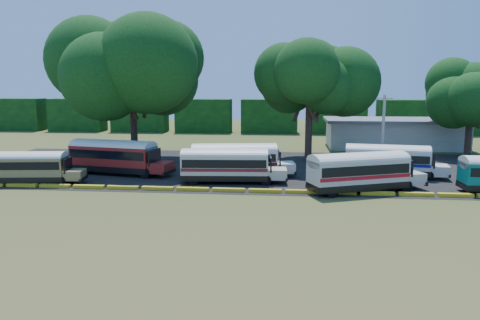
# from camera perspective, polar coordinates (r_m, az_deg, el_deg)

# --- Properties ---
(ground) EXTENTS (160.00, 160.00, 0.00)m
(ground) POSITION_cam_1_polar(r_m,az_deg,el_deg) (37.55, 0.70, -4.29)
(ground) COLOR #334F1A
(ground) RESTS_ON ground
(asphalt_strip) EXTENTS (64.00, 24.00, 0.02)m
(asphalt_strip) POSITION_cam_1_polar(r_m,az_deg,el_deg) (49.20, 3.10, -1.02)
(asphalt_strip) COLOR black
(asphalt_strip) RESTS_ON ground
(curb) EXTENTS (53.70, 0.45, 0.30)m
(curb) POSITION_cam_1_polar(r_m,az_deg,el_deg) (38.49, 0.83, -3.73)
(curb) COLOR gold
(curb) RESTS_ON ground
(terminal_building) EXTENTS (19.00, 9.00, 4.00)m
(terminal_building) POSITION_cam_1_polar(r_m,az_deg,el_deg) (68.31, 18.28, 3.14)
(terminal_building) COLOR beige
(terminal_building) RESTS_ON ground
(treeline_backdrop) EXTENTS (130.00, 4.00, 6.00)m
(treeline_backdrop) POSITION_cam_1_polar(r_m,az_deg,el_deg) (84.62, 3.61, 5.36)
(treeline_backdrop) COLOR black
(treeline_backdrop) RESTS_ON ground
(bus_beige) EXTENTS (9.10, 3.34, 2.92)m
(bus_beige) POSITION_cam_1_polar(r_m,az_deg,el_deg) (45.37, -24.61, -0.62)
(bus_beige) COLOR black
(bus_beige) RESTS_ON ground
(bus_red) EXTENTS (10.64, 4.56, 3.40)m
(bus_red) POSITION_cam_1_polar(r_m,az_deg,el_deg) (47.28, -14.95, 0.63)
(bus_red) COLOR black
(bus_red) RESTS_ON ground
(bus_cream_west) EXTENTS (9.56, 3.01, 3.10)m
(bus_cream_west) POSITION_cam_1_polar(r_m,az_deg,el_deg) (41.75, -1.59, -0.46)
(bus_cream_west) COLOR black
(bus_cream_west) RESTS_ON ground
(bus_cream_east) EXTENTS (10.06, 3.78, 3.23)m
(bus_cream_east) POSITION_cam_1_polar(r_m,az_deg,el_deg) (44.33, -0.45, 0.22)
(bus_cream_east) COLOR black
(bus_cream_east) RESTS_ON ground
(bus_white_red) EXTENTS (10.20, 6.13, 3.30)m
(bus_white_red) POSITION_cam_1_polar(r_m,az_deg,el_deg) (39.41, 14.50, -1.17)
(bus_white_red) COLOR black
(bus_white_red) RESTS_ON ground
(bus_white_blue) EXTENTS (9.65, 3.66, 3.10)m
(bus_white_blue) POSITION_cam_1_polar(r_m,az_deg,el_deg) (46.64, 17.72, 0.14)
(bus_white_blue) COLOR black
(bus_white_blue) RESTS_ON ground
(tree_west) EXTENTS (13.93, 13.93, 15.92)m
(tree_west) POSITION_cam_1_polar(r_m,az_deg,el_deg) (55.09, -13.08, 11.12)
(tree_west) COLOR #3B261D
(tree_west) RESTS_ON ground
(tree_center) EXTENTS (10.22, 10.22, 13.84)m
(tree_center) POSITION_cam_1_polar(r_m,az_deg,el_deg) (54.34, 8.53, 10.50)
(tree_center) COLOR #3B261D
(tree_center) RESTS_ON ground
(tree_east) EXTENTS (8.92, 8.92, 11.38)m
(tree_east) POSITION_cam_1_polar(r_m,az_deg,el_deg) (63.40, 26.44, 7.66)
(tree_east) COLOR #3B261D
(tree_east) RESTS_ON ground
(utility_pole) EXTENTS (1.60, 0.30, 7.72)m
(utility_pole) POSITION_cam_1_polar(r_m,az_deg,el_deg) (50.57, 17.03, 3.39)
(utility_pole) COLOR gray
(utility_pole) RESTS_ON ground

